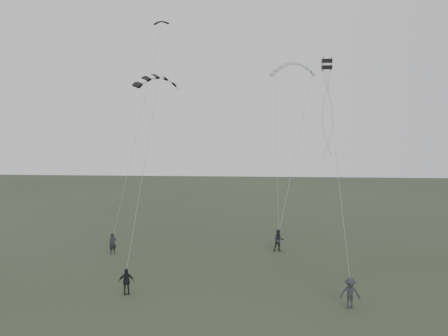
# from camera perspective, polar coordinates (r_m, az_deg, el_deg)

# --- Properties ---
(ground) EXTENTS (140.00, 140.00, 0.00)m
(ground) POSITION_cam_1_polar(r_m,az_deg,el_deg) (28.80, -2.75, -14.90)
(ground) COLOR #2F3A26
(ground) RESTS_ON ground
(flyer_left) EXTENTS (0.71, 0.68, 1.64)m
(flyer_left) POSITION_cam_1_polar(r_m,az_deg,el_deg) (36.39, -14.33, -9.54)
(flyer_left) COLOR black
(flyer_left) RESTS_ON ground
(flyer_right) EXTENTS (0.96, 0.81, 1.78)m
(flyer_right) POSITION_cam_1_polar(r_m,az_deg,el_deg) (36.28, 7.16, -9.36)
(flyer_right) COLOR #25262A
(flyer_right) RESTS_ON ground
(flyer_center) EXTENTS (0.98, 0.63, 1.55)m
(flyer_center) POSITION_cam_1_polar(r_m,az_deg,el_deg) (27.51, -12.66, -14.25)
(flyer_center) COLOR black
(flyer_center) RESTS_ON ground
(flyer_far) EXTENTS (1.19, 0.81, 1.69)m
(flyer_far) POSITION_cam_1_polar(r_m,az_deg,el_deg) (25.82, 16.15, -15.42)
(flyer_far) COLOR #28282C
(flyer_far) RESTS_ON ground
(kite_dark_small) EXTENTS (1.37, 0.73, 0.54)m
(kite_dark_small) POSITION_cam_1_polar(r_m,az_deg,el_deg) (39.46, -8.20, 18.39)
(kite_dark_small) COLOR black
(kite_dark_small) RESTS_ON flyer_left
(kite_pale_large) EXTENTS (4.23, 1.74, 1.85)m
(kite_pale_large) POSITION_cam_1_polar(r_m,az_deg,el_deg) (40.48, 9.05, 13.31)
(kite_pale_large) COLOR #B2B6B8
(kite_pale_large) RESTS_ON flyer_right
(kite_striped) EXTENTS (3.32, 2.84, 1.45)m
(kite_striped) POSITION_cam_1_polar(r_m,az_deg,el_deg) (30.74, -8.68, 11.72)
(kite_striped) COLOR black
(kite_striped) RESTS_ON flyer_center
(kite_box) EXTENTS (0.66, 0.75, 0.80)m
(kite_box) POSITION_cam_1_polar(r_m,az_deg,el_deg) (31.45, 13.27, 13.07)
(kite_box) COLOR black
(kite_box) RESTS_ON flyer_far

